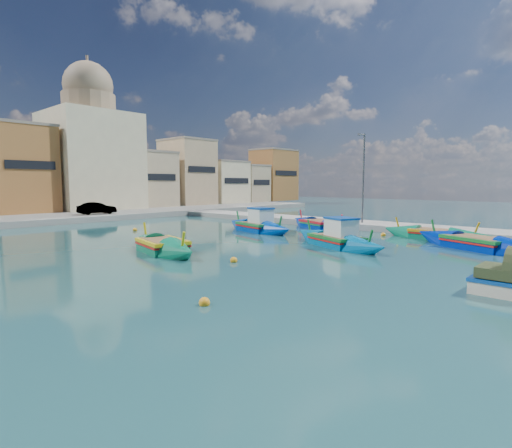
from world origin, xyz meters
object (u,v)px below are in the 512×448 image
luzzu_turquoise_cabin (336,241)px  luzzu_cyan_mid (319,225)px  church_block (91,147)px  luzzu_blue_cabin (258,227)px  quay_street_lamp (363,178)px  luzzu_green (163,247)px  luzzu_cyan_south (434,235)px  luzzu_blue_south (477,245)px

luzzu_turquoise_cabin → luzzu_cyan_mid: (7.50, 6.21, -0.08)m
church_block → luzzu_blue_cabin: 29.92m
quay_street_lamp → luzzu_green: quay_street_lamp is taller
church_block → luzzu_cyan_south: 41.91m
luzzu_green → luzzu_blue_south: luzzu_blue_south is taller
luzzu_blue_cabin → luzzu_green: bearing=-166.9°
church_block → luzzu_turquoise_cabin: size_ratio=2.18×
luzzu_turquoise_cabin → luzzu_cyan_south: (7.50, -3.29, -0.09)m
quay_street_lamp → luzzu_green: 18.99m
luzzu_green → quay_street_lamp: bearing=-8.2°
luzzu_blue_cabin → luzzu_cyan_mid: size_ratio=1.01×
luzzu_cyan_mid → luzzu_cyan_south: size_ratio=1.13×
luzzu_turquoise_cabin → luzzu_blue_cabin: luzzu_blue_cabin is taller
church_block → luzzu_blue_cabin: bearing=-90.3°
quay_street_lamp → luzzu_cyan_mid: (-2.44, 2.70, -4.07)m
church_block → luzzu_blue_cabin: church_block is taller
luzzu_blue_cabin → luzzu_cyan_mid: 5.69m
luzzu_blue_south → luzzu_cyan_south: size_ratio=1.21×
church_block → luzzu_green: size_ratio=2.34×
church_block → luzzu_blue_south: 44.99m
luzzu_turquoise_cabin → quay_street_lamp: bearing=19.4°
luzzu_cyan_mid → luzzu_turquoise_cabin: bearing=-140.4°
luzzu_turquoise_cabin → luzzu_cyan_mid: 9.74m
church_block → luzzu_cyan_mid: church_block is taller
luzzu_cyan_south → luzzu_blue_cabin: bearing=113.2°
church_block → luzzu_blue_south: bearing=-87.3°
luzzu_blue_south → luzzu_cyan_mid: bearing=77.4°
luzzu_cyan_mid → luzzu_green: (-15.92, -0.04, 0.01)m
luzzu_blue_cabin → luzzu_cyan_south: 13.03m
luzzu_blue_cabin → luzzu_green: 11.08m
luzzu_blue_cabin → luzzu_blue_south: bearing=-81.7°
quay_street_lamp → luzzu_green: bearing=171.8°
quay_street_lamp → luzzu_cyan_mid: bearing=132.1°
quay_street_lamp → luzzu_cyan_south: 8.30m
luzzu_blue_south → luzzu_blue_cabin: bearing=98.3°
quay_street_lamp → luzzu_turquoise_cabin: size_ratio=0.91×
quay_street_lamp → luzzu_blue_cabin: quay_street_lamp is taller
quay_street_lamp → luzzu_blue_south: quay_street_lamp is taller
luzzu_green → luzzu_cyan_south: bearing=-30.7°
quay_street_lamp → luzzu_blue_cabin: (-7.57, 5.18, -3.97)m
luzzu_green → luzzu_cyan_mid: bearing=0.2°
church_block → luzzu_turquoise_cabin: bearing=-93.8°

